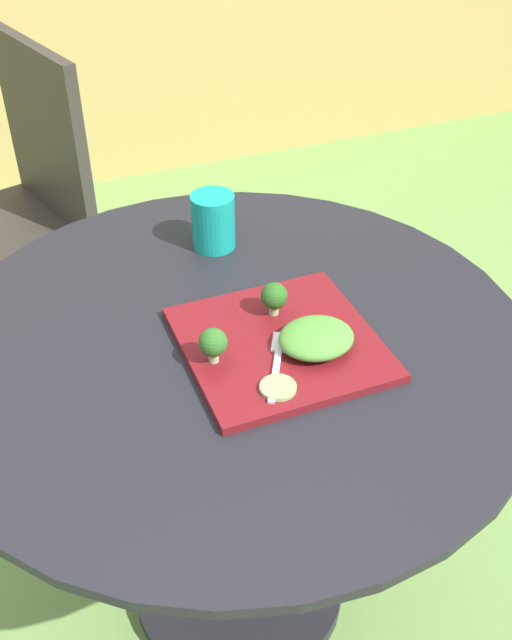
{
  "coord_description": "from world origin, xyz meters",
  "views": [
    {
      "loc": [
        -0.3,
        -0.85,
        1.43
      ],
      "look_at": [
        0.03,
        -0.03,
        0.74
      ],
      "focal_mm": 41.25,
      "sensor_mm": 36.0,
      "label": 1
    }
  ],
  "objects_px": {
    "patio_chair": "(16,199)",
    "drinking_glass": "(213,224)",
    "salad_plate": "(280,344)",
    "fork": "(278,359)"
  },
  "relations": [
    {
      "from": "patio_chair",
      "to": "salad_plate",
      "type": "distance_m",
      "value": 1.06
    },
    {
      "from": "salad_plate",
      "to": "patio_chair",
      "type": "bearing_deg",
      "value": 107.15
    },
    {
      "from": "patio_chair",
      "to": "drinking_glass",
      "type": "height_order",
      "value": "patio_chair"
    },
    {
      "from": "patio_chair",
      "to": "drinking_glass",
      "type": "xyz_separation_m",
      "value": [
        0.31,
        -0.68,
        0.22
      ]
    },
    {
      "from": "salad_plate",
      "to": "fork",
      "type": "bearing_deg",
      "value": -117.09
    },
    {
      "from": "patio_chair",
      "to": "drinking_glass",
      "type": "relative_size",
      "value": 8.74
    },
    {
      "from": "drinking_glass",
      "to": "fork",
      "type": "bearing_deg",
      "value": -94.05
    },
    {
      "from": "patio_chair",
      "to": "fork",
      "type": "bearing_deg",
      "value": -74.63
    },
    {
      "from": "patio_chair",
      "to": "salad_plate",
      "type": "relative_size",
      "value": 3.11
    },
    {
      "from": "patio_chair",
      "to": "drinking_glass",
      "type": "bearing_deg",
      "value": -65.35
    }
  ]
}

